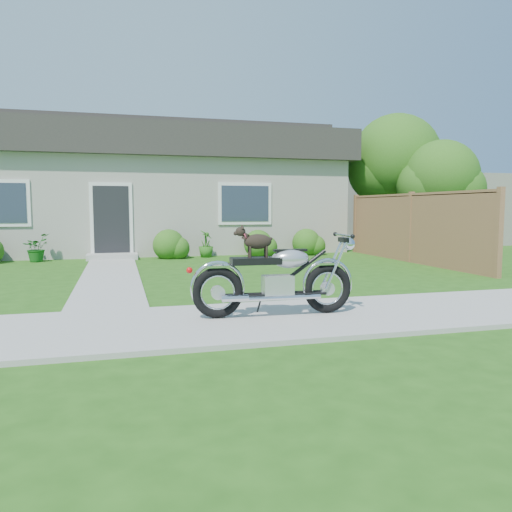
# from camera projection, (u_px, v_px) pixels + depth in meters

# --- Properties ---
(ground) EXTENTS (80.00, 80.00, 0.00)m
(ground) POSITION_uv_depth(u_px,v_px,m) (227.00, 323.00, 6.35)
(ground) COLOR #235114
(ground) RESTS_ON ground
(sidewalk) EXTENTS (24.00, 2.20, 0.04)m
(sidewalk) POSITION_uv_depth(u_px,v_px,m) (227.00, 322.00, 6.35)
(sidewalk) COLOR #9E9B93
(sidewalk) RESTS_ON ground
(walkway) EXTENTS (1.20, 8.00, 0.03)m
(walkway) POSITION_uv_depth(u_px,v_px,m) (110.00, 275.00, 10.75)
(walkway) COLOR #9E9B93
(walkway) RESTS_ON ground
(house) EXTENTS (12.60, 7.03, 4.50)m
(house) POSITION_uv_depth(u_px,v_px,m) (156.00, 188.00, 17.66)
(house) COLOR #ABA69A
(house) RESTS_ON ground
(fence) EXTENTS (0.12, 6.62, 1.90)m
(fence) POSITION_uv_depth(u_px,v_px,m) (411.00, 227.00, 13.44)
(fence) COLOR #936541
(fence) RESTS_ON ground
(tree_near) EXTENTS (2.47, 2.39, 3.66)m
(tree_near) POSITION_uv_depth(u_px,v_px,m) (446.00, 181.00, 16.10)
(tree_near) COLOR #3D2B1C
(tree_near) RESTS_ON ground
(tree_far) EXTENTS (3.10, 3.10, 4.76)m
(tree_far) POSITION_uv_depth(u_px,v_px,m) (400.00, 163.00, 17.53)
(tree_far) COLOR #3D2B1C
(tree_far) RESTS_ON ground
(shrub_row) EXTENTS (10.20, 1.01, 1.01)m
(shrub_row) POSITION_uv_depth(u_px,v_px,m) (164.00, 245.00, 14.46)
(shrub_row) COLOR #2F5E19
(shrub_row) RESTS_ON ground
(potted_plant_left) EXTENTS (0.83, 0.88, 0.77)m
(potted_plant_left) POSITION_uv_depth(u_px,v_px,m) (36.00, 248.00, 13.60)
(potted_plant_left) COLOR #165617
(potted_plant_left) RESTS_ON ground
(potted_plant_right) EXTENTS (0.57, 0.57, 0.80)m
(potted_plant_right) POSITION_uv_depth(u_px,v_px,m) (206.00, 244.00, 14.83)
(potted_plant_right) COLOR #2D691C
(potted_plant_right) RESTS_ON ground
(motorcycle_with_dog) EXTENTS (2.22, 0.60, 1.18)m
(motorcycle_with_dog) POSITION_uv_depth(u_px,v_px,m) (277.00, 277.00, 6.58)
(motorcycle_with_dog) COLOR black
(motorcycle_with_dog) RESTS_ON sidewalk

